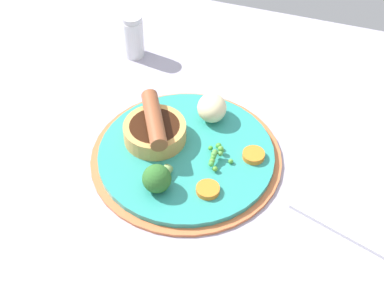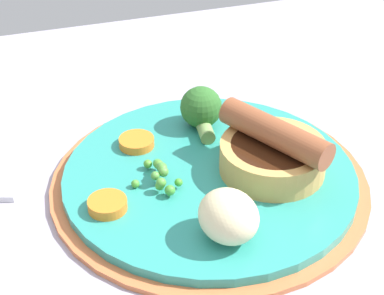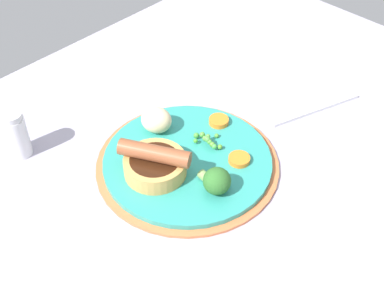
# 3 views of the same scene
# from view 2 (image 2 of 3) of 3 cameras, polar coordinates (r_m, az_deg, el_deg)

# --- Properties ---
(dining_table) EXTENTS (1.10, 0.80, 0.03)m
(dining_table) POSITION_cam_2_polar(r_m,az_deg,el_deg) (0.57, -2.13, -6.15)
(dining_table) COLOR #9E99AD
(dining_table) RESTS_ON ground
(dinner_plate) EXTENTS (0.29, 0.29, 0.01)m
(dinner_plate) POSITION_cam_2_polar(r_m,az_deg,el_deg) (0.58, 1.56, -2.85)
(dinner_plate) COLOR #CC6B3D
(dinner_plate) RESTS_ON dining_table
(sausage_pudding) EXTENTS (0.09, 0.11, 0.05)m
(sausage_pudding) POSITION_cam_2_polar(r_m,az_deg,el_deg) (0.57, 7.04, -0.13)
(sausage_pudding) COLOR tan
(sausage_pudding) RESTS_ON dinner_plate
(pea_pile) EXTENTS (0.04, 0.05, 0.02)m
(pea_pile) POSITION_cam_2_polar(r_m,az_deg,el_deg) (0.56, -2.81, -2.33)
(pea_pile) COLOR #519C3B
(pea_pile) RESTS_ON dinner_plate
(broccoli_floret_near) EXTENTS (0.04, 0.06, 0.04)m
(broccoli_floret_near) POSITION_cam_2_polar(r_m,az_deg,el_deg) (0.63, 0.84, 3.47)
(broccoli_floret_near) COLOR #2D6628
(broccoli_floret_near) RESTS_ON dinner_plate
(potato_chunk_0) EXTENTS (0.06, 0.06, 0.04)m
(potato_chunk_0) POSITION_cam_2_polar(r_m,az_deg,el_deg) (0.50, 3.27, -6.12)
(potato_chunk_0) COLOR beige
(potato_chunk_0) RESTS_ON dinner_plate
(carrot_slice_0) EXTENTS (0.05, 0.05, 0.01)m
(carrot_slice_0) POSITION_cam_2_polar(r_m,az_deg,el_deg) (0.61, -4.95, 0.49)
(carrot_slice_0) COLOR orange
(carrot_slice_0) RESTS_ON dinner_plate
(carrot_slice_1) EXTENTS (0.05, 0.05, 0.01)m
(carrot_slice_1) POSITION_cam_2_polar(r_m,az_deg,el_deg) (0.54, -7.53, -5.05)
(carrot_slice_1) COLOR orange
(carrot_slice_1) RESTS_ON dinner_plate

